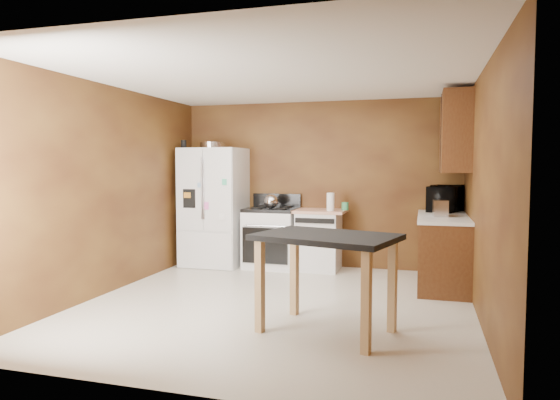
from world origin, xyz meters
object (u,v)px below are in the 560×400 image
at_px(gas_range, 272,237).
at_px(microwave, 445,200).
at_px(kettle, 271,201).
at_px(green_canister, 345,206).
at_px(refrigerator, 214,207).
at_px(roasting_pan, 213,145).
at_px(dishwasher, 319,239).
at_px(paper_towel, 330,202).
at_px(pen_cup, 184,144).
at_px(toaster, 440,208).
at_px(island, 326,250).

bearing_deg(gas_range, microwave, 2.78).
bearing_deg(gas_range, kettle, -77.66).
xyz_separation_m(green_canister, refrigerator, (-2.01, -0.14, -0.05)).
height_order(roasting_pan, dishwasher, roasting_pan).
height_order(green_canister, gas_range, gas_range).
bearing_deg(microwave, roasting_pan, 114.99).
bearing_deg(paper_towel, dishwasher, 148.81).
relative_size(roasting_pan, gas_range, 0.35).
bearing_deg(dishwasher, green_canister, 8.05).
bearing_deg(kettle, dishwasher, 9.02).
distance_m(green_canister, refrigerator, 2.01).
bearing_deg(pen_cup, toaster, -5.83).
xyz_separation_m(gas_range, dishwasher, (0.72, 0.02, -0.01)).
bearing_deg(microwave, green_canister, 114.47).
relative_size(paper_towel, toaster, 0.91).
height_order(roasting_pan, toaster, roasting_pan).
height_order(kettle, microwave, microwave).
bearing_deg(toaster, gas_range, 163.81).
distance_m(dishwasher, island, 2.78).
bearing_deg(dishwasher, kettle, -170.98).
height_order(toaster, microwave, microwave).
relative_size(green_canister, refrigerator, 0.06).
relative_size(roasting_pan, refrigerator, 0.21).
bearing_deg(gas_range, dishwasher, 1.94).
height_order(green_canister, dishwasher, green_canister).
height_order(gas_range, dishwasher, gas_range).
height_order(paper_towel, gas_range, paper_towel).
distance_m(kettle, island, 2.91).
distance_m(roasting_pan, green_canister, 2.23).
xyz_separation_m(kettle, green_canister, (1.08, 0.16, -0.06)).
xyz_separation_m(kettle, island, (1.32, -2.58, -0.23)).
bearing_deg(microwave, pen_cup, 117.24).
height_order(kettle, paper_towel, paper_towel).
relative_size(pen_cup, paper_towel, 0.48).
bearing_deg(roasting_pan, gas_range, 1.01).
relative_size(kettle, paper_towel, 0.81).
relative_size(refrigerator, gas_range, 1.64).
bearing_deg(green_canister, island, -84.84).
relative_size(microwave, island, 0.43).
height_order(paper_towel, toaster, paper_towel).
distance_m(toaster, island, 2.36).
height_order(roasting_pan, microwave, roasting_pan).
xyz_separation_m(kettle, paper_towel, (0.89, -0.00, 0.01)).
bearing_deg(island, paper_towel, 99.52).
xyz_separation_m(pen_cup, paper_towel, (2.26, 0.09, -0.84)).
distance_m(pen_cup, green_canister, 2.62).
height_order(gas_range, island, gas_range).
xyz_separation_m(pen_cup, kettle, (1.37, 0.10, -0.86)).
bearing_deg(dishwasher, roasting_pan, -178.58).
height_order(roasting_pan, paper_towel, roasting_pan).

